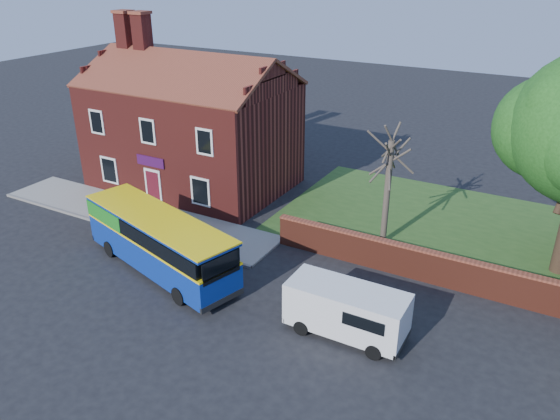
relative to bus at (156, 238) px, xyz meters
The scene contains 9 objects.
ground 3.16m from the bus, 44.65° to the right, with size 120.00×120.00×0.00m, color black.
pavement 6.53m from the bus, 142.85° to the left, with size 18.00×3.50×0.12m, color gray.
kerb 5.68m from the bus, 157.61° to the left, with size 18.00×0.15×0.14m, color slate.
grass_strip 18.67m from the bus, 36.57° to the left, with size 26.00×12.00×0.04m, color #426B28.
shop_building 11.00m from the bus, 117.95° to the left, with size 12.30×8.13×10.50m.
boundary_wall 15.80m from the bus, 18.80° to the left, with size 22.00×0.38×1.60m.
bus is the anchor object (origin of this frame).
van_near 9.88m from the bus, ahead, with size 4.72×1.99×2.07m.
bare_tree 11.63m from the bus, 42.02° to the left, with size 2.28×2.72×6.09m.
Camera 1 is at (14.25, -15.05, 13.61)m, focal length 35.00 mm.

